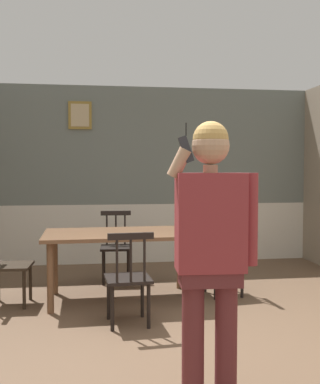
{
  "coord_description": "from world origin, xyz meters",
  "views": [
    {
      "loc": [
        -0.62,
        -3.47,
        1.49
      ],
      "look_at": [
        -0.14,
        -0.01,
        1.31
      ],
      "focal_mm": 42.79,
      "sensor_mm": 36.0,
      "label": 1
    }
  ],
  "objects_px": {
    "dining_table": "(121,240)",
    "chair_by_doorway": "(7,263)",
    "person_figure": "(211,241)",
    "chair_near_window": "(226,255)",
    "chair_at_table_head": "(116,246)",
    "chair_opposite_corner": "(128,278)"
  },
  "relations": [
    {
      "from": "person_figure",
      "to": "chair_opposite_corner",
      "type": "bearing_deg",
      "value": -71.85
    },
    {
      "from": "person_figure",
      "to": "chair_by_doorway",
      "type": "bearing_deg",
      "value": -51.4
    },
    {
      "from": "dining_table",
      "to": "chair_at_table_head",
      "type": "distance_m",
      "value": 0.89
    },
    {
      "from": "chair_near_window",
      "to": "chair_opposite_corner",
      "type": "relative_size",
      "value": 1.07
    },
    {
      "from": "dining_table",
      "to": "chair_near_window",
      "type": "distance_m",
      "value": 1.26
    },
    {
      "from": "chair_at_table_head",
      "to": "chair_opposite_corner",
      "type": "bearing_deg",
      "value": 93.95
    },
    {
      "from": "chair_by_doorway",
      "to": "chair_near_window",
      "type": "bearing_deg",
      "value": 93.97
    },
    {
      "from": "chair_by_doorway",
      "to": "person_figure",
      "type": "relative_size",
      "value": 0.53
    },
    {
      "from": "dining_table",
      "to": "chair_by_doorway",
      "type": "height_order",
      "value": "chair_by_doorway"
    },
    {
      "from": "chair_at_table_head",
      "to": "person_figure",
      "type": "xyz_separation_m",
      "value": [
        0.45,
        -3.27,
        0.58
      ]
    },
    {
      "from": "chair_by_doorway",
      "to": "chair_at_table_head",
      "type": "bearing_deg",
      "value": 128.48
    },
    {
      "from": "chair_near_window",
      "to": "chair_by_doorway",
      "type": "xyz_separation_m",
      "value": [
        -2.49,
        -0.07,
        -0.01
      ]
    },
    {
      "from": "chair_by_doorway",
      "to": "dining_table",
      "type": "bearing_deg",
      "value": 93.83
    },
    {
      "from": "person_figure",
      "to": "chair_near_window",
      "type": "bearing_deg",
      "value": -104.94
    },
    {
      "from": "chair_by_doorway",
      "to": "person_figure",
      "type": "distance_m",
      "value": 2.97
    },
    {
      "from": "dining_table",
      "to": "chair_by_doorway",
      "type": "xyz_separation_m",
      "value": [
        -1.25,
        -0.03,
        -0.23
      ]
    },
    {
      "from": "chair_opposite_corner",
      "to": "chair_near_window",
      "type": "bearing_deg",
      "value": 32.11
    },
    {
      "from": "chair_near_window",
      "to": "person_figure",
      "type": "relative_size",
      "value": 0.54
    },
    {
      "from": "chair_near_window",
      "to": "dining_table",
      "type": "bearing_deg",
      "value": 84.77
    },
    {
      "from": "chair_by_doorway",
      "to": "chair_opposite_corner",
      "type": "height_order",
      "value": "chair_by_doorway"
    },
    {
      "from": "chair_near_window",
      "to": "chair_opposite_corner",
      "type": "distance_m",
      "value": 1.52
    },
    {
      "from": "chair_by_doorway",
      "to": "chair_at_table_head",
      "type": "height_order",
      "value": "chair_by_doorway"
    }
  ]
}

